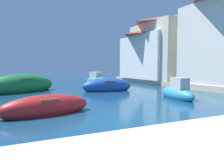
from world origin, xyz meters
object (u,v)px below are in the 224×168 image
object	(u,v)px
moored_boat_5	(22,86)
waterfront_building_annex	(167,47)
moored_boat_3	(107,86)
moored_boat_6	(98,81)
moored_boat_2	(47,107)
moored_boat_1	(177,93)
waterfront_building_far	(158,52)

from	to	relation	value
moored_boat_5	waterfront_building_annex	size ratio (longest dim) A/B	0.74
moored_boat_3	moored_boat_6	size ratio (longest dim) A/B	0.93
moored_boat_2	moored_boat_1	bearing A→B (deg)	-4.31
waterfront_building_annex	waterfront_building_far	bearing A→B (deg)	90.00
moored_boat_1	moored_boat_3	world-z (taller)	moored_boat_1
moored_boat_6	moored_boat_1	bearing A→B (deg)	-3.00
moored_boat_3	moored_boat_1	bearing A→B (deg)	118.13
moored_boat_2	waterfront_building_annex	size ratio (longest dim) A/B	0.50
moored_boat_1	moored_boat_3	distance (m)	6.09
moored_boat_3	moored_boat_5	world-z (taller)	moored_boat_5
moored_boat_6	waterfront_building_far	world-z (taller)	waterfront_building_far
moored_boat_1	moored_boat_6	bearing A→B (deg)	16.43
moored_boat_3	waterfront_building_annex	distance (m)	11.69
moored_boat_5	waterfront_building_annex	world-z (taller)	waterfront_building_annex
moored_boat_1	moored_boat_2	size ratio (longest dim) A/B	0.88
waterfront_building_far	waterfront_building_annex	bearing A→B (deg)	-90.00
waterfront_building_annex	waterfront_building_far	xyz separation A→B (m)	(0.00, 1.62, -0.54)
moored_boat_5	waterfront_building_annex	distance (m)	16.94
moored_boat_2	moored_boat_6	xyz separation A→B (m)	(6.91, 11.96, 0.12)
moored_boat_3	waterfront_building_annex	world-z (taller)	waterfront_building_annex
moored_boat_3	waterfront_building_annex	bearing A→B (deg)	-148.83
moored_boat_1	waterfront_building_far	distance (m)	14.60
moored_boat_5	moored_boat_1	bearing A→B (deg)	109.23
moored_boat_1	waterfront_building_annex	bearing A→B (deg)	-25.82
waterfront_building_annex	waterfront_building_far	world-z (taller)	waterfront_building_annex
moored_boat_2	moored_boat_3	world-z (taller)	moored_boat_3
waterfront_building_far	moored_boat_3	bearing A→B (deg)	-147.45
moored_boat_1	moored_boat_2	world-z (taller)	moored_boat_1
moored_boat_3	waterfront_building_far	size ratio (longest dim) A/B	0.47
moored_boat_2	waterfront_building_annex	world-z (taller)	waterfront_building_annex
moored_boat_6	moored_boat_2	bearing A→B (deg)	-38.90
moored_boat_5	waterfront_building_far	xyz separation A→B (m)	(16.30, 4.15, 3.30)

